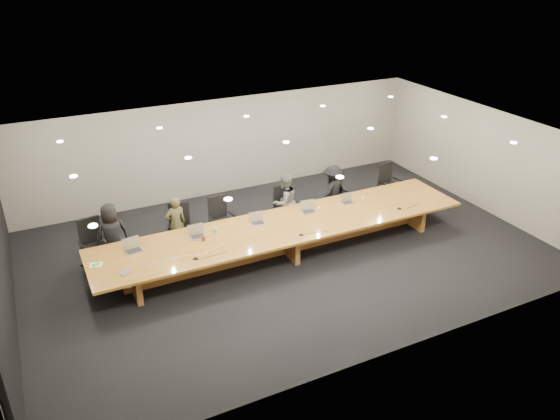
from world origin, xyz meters
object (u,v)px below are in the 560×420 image
(person_b, at_px, (176,224))
(mic_left, at_px, (196,258))
(paper_cup_far, at_px, (363,198))
(av_box, at_px, (125,273))
(person_c, at_px, (285,202))
(water_bottle, at_px, (216,231))
(chair_left, at_px, (181,228))
(chair_mid_right, at_px, (286,205))
(person_a, at_px, (112,235))
(conference_table, at_px, (286,233))
(person_d, at_px, (333,191))
(mic_right, at_px, (399,208))
(laptop_b, at_px, (197,232))
(chair_far_left, at_px, (94,244))
(laptop_d, at_px, (309,207))
(chair_far_right, at_px, (390,183))
(mic_center, at_px, (301,234))
(chair_right, at_px, (340,196))
(chair_mid_left, at_px, (222,219))
(paper_cup_near, at_px, (319,209))
(laptop_a, at_px, (134,246))
(amber_mug, at_px, (203,238))
(laptop_c, at_px, (258,219))
(laptop_e, at_px, (348,199))

(person_b, relative_size, mic_left, 11.09)
(paper_cup_far, height_order, av_box, paper_cup_far)
(person_c, relative_size, water_bottle, 7.08)
(chair_left, relative_size, water_bottle, 5.53)
(chair_mid_right, distance_m, person_a, 4.40)
(conference_table, distance_m, water_bottle, 1.69)
(person_d, xyz_separation_m, mic_right, (0.86, -1.75, 0.05))
(conference_table, bearing_deg, laptop_b, 170.94)
(chair_far_left, bearing_deg, paper_cup_far, -14.88)
(person_a, distance_m, laptop_d, 4.63)
(mic_left, bearing_deg, chair_far_right, 15.84)
(person_a, relative_size, mic_center, 12.97)
(person_b, bearing_deg, chair_right, 173.25)
(chair_far_left, xyz_separation_m, chair_mid_left, (3.02, -0.07, -0.01))
(paper_cup_near, distance_m, av_box, 4.92)
(chair_mid_left, distance_m, person_c, 1.68)
(chair_mid_right, bearing_deg, chair_right, -20.26)
(chair_far_right, relative_size, person_d, 0.82)
(laptop_a, distance_m, mic_right, 6.40)
(laptop_b, relative_size, paper_cup_far, 4.29)
(person_c, relative_size, laptop_b, 4.25)
(chair_right, bearing_deg, chair_far_left, 168.48)
(amber_mug, bearing_deg, laptop_c, 8.29)
(conference_table, xyz_separation_m, chair_mid_right, (0.67, 1.34, 0.02))
(chair_mid_right, bearing_deg, paper_cup_near, -83.74)
(conference_table, distance_m, laptop_a, 3.48)
(paper_cup_near, xyz_separation_m, mic_left, (-3.43, -0.86, -0.03))
(paper_cup_far, bearing_deg, chair_right, 101.03)
(chair_right, relative_size, av_box, 5.58)
(person_d, relative_size, amber_mug, 13.82)
(chair_left, xyz_separation_m, mic_center, (2.26, -1.84, 0.18))
(paper_cup_near, xyz_separation_m, paper_cup_far, (1.32, 0.05, -0.01))
(laptop_d, relative_size, amber_mug, 3.46)
(person_a, distance_m, laptop_c, 3.30)
(conference_table, xyz_separation_m, chair_far_right, (3.91, 1.24, 0.06))
(laptop_d, distance_m, mic_right, 2.25)
(person_c, distance_m, mic_center, 1.81)
(person_c, distance_m, av_box, 4.64)
(person_b, xyz_separation_m, mic_center, (2.36, -1.86, 0.06))
(laptop_e, height_order, paper_cup_near, laptop_e)
(laptop_c, bearing_deg, laptop_b, -173.30)
(conference_table, height_order, person_b, person_b)
(water_bottle, bearing_deg, laptop_b, 166.93)
(chair_far_right, bearing_deg, av_box, -175.12)
(water_bottle, bearing_deg, paper_cup_far, 1.83)
(laptop_e, xyz_separation_m, mic_center, (-1.85, -0.96, -0.10))
(water_bottle, xyz_separation_m, paper_cup_near, (2.70, 0.08, -0.06))
(chair_far_left, height_order, paper_cup_far, chair_far_left)
(person_b, distance_m, amber_mug, 1.17)
(person_a, relative_size, mic_left, 11.90)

